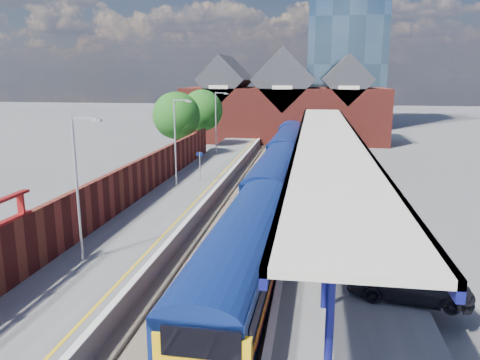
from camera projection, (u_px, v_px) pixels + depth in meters
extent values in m
plane|color=#5B5B5E|center=(265.00, 179.00, 45.13)|extent=(240.00, 240.00, 0.00)
cube|color=#473D33|center=(252.00, 207.00, 35.48)|extent=(6.00, 76.00, 0.06)
cube|color=slate|center=(223.00, 205.00, 35.80)|extent=(0.07, 76.00, 0.14)
cube|color=slate|center=(242.00, 205.00, 35.58)|extent=(0.07, 76.00, 0.14)
cube|color=slate|center=(262.00, 206.00, 35.35)|extent=(0.07, 76.00, 0.14)
cube|color=slate|center=(281.00, 207.00, 35.13)|extent=(0.07, 76.00, 0.14)
cube|color=#565659|center=(182.00, 198.00, 36.21)|extent=(5.00, 76.00, 1.00)
cube|color=#565659|center=(333.00, 204.00, 34.48)|extent=(6.00, 76.00, 1.00)
cube|color=silver|center=(211.00, 193.00, 35.74)|extent=(0.30, 76.00, 0.05)
cube|color=silver|center=(294.00, 196.00, 34.79)|extent=(0.30, 76.00, 0.05)
cube|color=yellow|center=(204.00, 193.00, 35.83)|extent=(0.14, 76.00, 0.01)
cube|color=navy|center=(243.00, 257.00, 20.80)|extent=(3.17, 16.06, 2.50)
cube|color=navy|center=(243.00, 230.00, 20.52)|extent=(3.17, 16.06, 0.60)
cube|color=navy|center=(274.00, 178.00, 36.80)|extent=(3.17, 16.06, 2.50)
cube|color=navy|center=(275.00, 162.00, 36.53)|extent=(3.17, 16.06, 0.60)
cube|color=navy|center=(287.00, 147.00, 52.81)|extent=(3.17, 16.06, 2.50)
cube|color=navy|center=(287.00, 136.00, 52.54)|extent=(3.17, 16.06, 0.60)
cube|color=navy|center=(293.00, 130.00, 68.82)|extent=(3.17, 16.06, 2.50)
cube|color=navy|center=(293.00, 122.00, 68.54)|extent=(3.17, 16.06, 0.60)
cube|color=black|center=(267.00, 155.00, 44.92)|extent=(0.04, 60.54, 0.70)
cube|color=#D1650D|center=(267.00, 163.00, 45.10)|extent=(0.03, 55.27, 0.30)
cube|color=red|center=(267.00, 165.00, 45.15)|extent=(0.03, 55.27, 0.30)
cube|color=black|center=(201.00, 343.00, 12.92)|extent=(2.30, 0.21, 0.90)
cube|color=black|center=(294.00, 136.00, 74.57)|extent=(2.00, 2.40, 0.60)
cylinder|color=navy|center=(330.00, 324.00, 12.85)|extent=(0.24, 0.24, 4.20)
cylinder|color=navy|center=(326.00, 256.00, 17.67)|extent=(0.24, 0.24, 4.20)
cylinder|color=navy|center=(323.00, 218.00, 22.49)|extent=(0.24, 0.24, 4.20)
cylinder|color=navy|center=(322.00, 192.00, 27.31)|extent=(0.24, 0.24, 4.20)
cylinder|color=navy|center=(321.00, 175.00, 32.13)|extent=(0.24, 0.24, 4.20)
cylinder|color=navy|center=(320.00, 162.00, 36.95)|extent=(0.24, 0.24, 4.20)
cylinder|color=navy|center=(319.00, 152.00, 41.77)|extent=(0.24, 0.24, 4.20)
cylinder|color=navy|center=(319.00, 144.00, 46.60)|extent=(0.24, 0.24, 4.20)
cylinder|color=navy|center=(318.00, 138.00, 51.42)|extent=(0.24, 0.24, 4.20)
cylinder|color=navy|center=(318.00, 132.00, 56.24)|extent=(0.24, 0.24, 4.20)
cube|color=beige|center=(328.00, 135.00, 35.42)|extent=(4.50, 52.00, 0.25)
cube|color=navy|center=(299.00, 137.00, 35.78)|extent=(0.20, 52.00, 0.55)
cube|color=navy|center=(357.00, 138.00, 35.13)|extent=(0.20, 52.00, 0.55)
cylinder|color=#A5A8AA|center=(77.00, 190.00, 21.99)|extent=(0.12, 0.12, 7.00)
cube|color=#A5A8AA|center=(84.00, 118.00, 21.15)|extent=(1.20, 0.08, 0.08)
cube|color=#A5A8AA|center=(97.00, 120.00, 21.08)|extent=(0.45, 0.18, 0.12)
cylinder|color=#A5A8AA|center=(175.00, 143.00, 37.41)|extent=(0.12, 0.12, 7.00)
cube|color=#A5A8AA|center=(181.00, 100.00, 36.58)|extent=(1.20, 0.08, 0.08)
cube|color=#A5A8AA|center=(189.00, 101.00, 36.51)|extent=(0.45, 0.18, 0.12)
cylinder|color=#A5A8AA|center=(216.00, 123.00, 52.84)|extent=(0.12, 0.12, 7.00)
cube|color=#A5A8AA|center=(221.00, 93.00, 52.01)|extent=(1.20, 0.08, 0.08)
cube|color=#A5A8AA|center=(226.00, 94.00, 51.94)|extent=(0.45, 0.18, 0.12)
cylinder|color=#A5A8AA|center=(200.00, 166.00, 39.61)|extent=(0.08, 0.08, 2.50)
cube|color=#0C194C|center=(200.00, 154.00, 39.38)|extent=(0.55, 0.06, 0.35)
cube|color=maroon|center=(117.00, 192.00, 30.40)|extent=(0.35, 50.00, 2.80)
cube|color=maroon|center=(21.00, 204.00, 20.34)|extent=(0.30, 0.12, 1.00)
cube|color=maroon|center=(284.00, 114.00, 71.26)|extent=(30.00, 12.00, 8.00)
cube|color=#232328|center=(226.00, 79.00, 71.48)|extent=(7.13, 12.00, 7.13)
cube|color=#232328|center=(285.00, 80.00, 70.12)|extent=(9.16, 12.00, 9.16)
cube|color=#232328|center=(346.00, 80.00, 68.77)|extent=(7.13, 12.00, 7.13)
cube|color=beige|center=(218.00, 87.00, 65.86)|extent=(2.80, 0.15, 0.50)
cube|color=beige|center=(282.00, 87.00, 64.51)|extent=(2.80, 0.15, 0.50)
cube|color=beige|center=(349.00, 88.00, 63.15)|extent=(2.80, 0.15, 0.50)
cube|color=#446175|center=(347.00, 20.00, 87.48)|extent=(14.00, 14.00, 40.00)
cylinder|color=#382314|center=(177.00, 147.00, 52.06)|extent=(0.44, 0.44, 4.00)
sphere|color=#1D4F15|center=(176.00, 115.00, 51.30)|extent=(5.20, 5.20, 5.20)
sphere|color=#1D4F15|center=(182.00, 122.00, 50.85)|extent=(3.20, 3.20, 3.20)
cylinder|color=#382314|center=(203.00, 138.00, 59.62)|extent=(0.44, 0.44, 4.00)
sphere|color=#1D4F15|center=(202.00, 110.00, 58.86)|extent=(5.20, 5.20, 5.20)
sphere|color=#1D4F15|center=(208.00, 116.00, 58.41)|extent=(3.20, 3.20, 3.20)
imported|color=#AC240E|center=(405.00, 269.00, 20.11)|extent=(4.11, 3.09, 1.30)
imported|color=#9D9CA1|center=(364.00, 239.00, 23.60)|extent=(4.58, 2.91, 1.42)
imported|color=black|center=(410.00, 283.00, 18.65)|extent=(5.07, 2.76, 1.39)
imported|color=navy|center=(369.00, 223.00, 26.29)|extent=(5.15, 4.03, 1.30)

